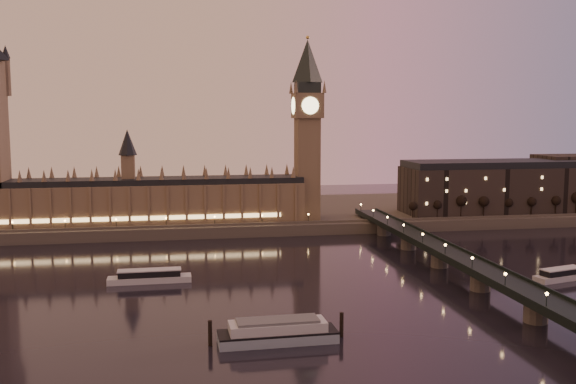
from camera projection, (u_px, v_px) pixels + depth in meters
name	position (u px, v px, depth m)	size (l,w,h in m)	color
ground	(232.00, 288.00, 244.32)	(700.00, 700.00, 0.00)	black
far_embankment	(257.00, 214.00, 410.48)	(560.00, 130.00, 6.00)	#423D35
palace_of_westminster	(140.00, 195.00, 353.28)	(180.00, 26.62, 52.00)	brown
big_ben	(307.00, 118.00, 364.27)	(17.68, 17.68, 104.00)	brown
westminster_bridge	(458.00, 265.00, 259.25)	(13.20, 260.00, 15.30)	black
city_block	(523.00, 185.00, 402.92)	(155.00, 45.00, 34.00)	black
bare_tree_0	(412.00, 205.00, 368.52)	(5.65, 5.65, 11.48)	black
bare_tree_1	(437.00, 204.00, 371.05)	(5.65, 5.65, 11.48)	black
bare_tree_2	(461.00, 203.00, 373.59)	(5.65, 5.65, 11.48)	black
bare_tree_3	(485.00, 203.00, 376.12)	(5.65, 5.65, 11.48)	black
bare_tree_4	(508.00, 202.00, 378.66)	(5.65, 5.65, 11.48)	black
bare_tree_5	(532.00, 202.00, 381.20)	(5.65, 5.65, 11.48)	black
bare_tree_6	(554.00, 201.00, 383.73)	(5.65, 5.65, 11.48)	black
cruise_boat_a	(150.00, 277.00, 252.94)	(32.56, 7.50, 5.19)	silver
cruise_boat_c	(562.00, 275.00, 256.37)	(25.45, 12.58, 4.91)	silver
moored_barge	(278.00, 332.00, 185.91)	(40.12, 10.47, 7.35)	#8498A9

